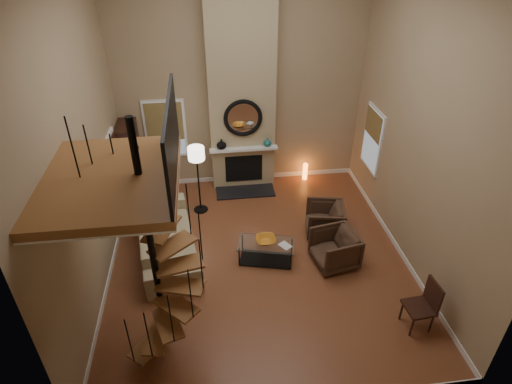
{
  "coord_description": "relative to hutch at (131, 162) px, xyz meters",
  "views": [
    {
      "loc": [
        -0.91,
        -6.64,
        5.98
      ],
      "look_at": [
        0.0,
        0.4,
        1.4
      ],
      "focal_mm": 29.77,
      "sensor_mm": 36.0,
      "label": 1
    }
  ],
  "objects": [
    {
      "name": "ground",
      "position": [
        2.78,
        -2.81,
        -0.95
      ],
      "size": [
        6.0,
        6.5,
        0.01
      ],
      "primitive_type": "cube",
      "color": "brown",
      "rests_on": "ground"
    },
    {
      "name": "back_wall",
      "position": [
        2.78,
        0.44,
        1.8
      ],
      "size": [
        6.0,
        0.02,
        5.5
      ],
      "primitive_type": "cube",
      "color": "tan",
      "rests_on": "ground"
    },
    {
      "name": "front_wall",
      "position": [
        2.78,
        -6.06,
        1.8
      ],
      "size": [
        6.0,
        0.02,
        5.5
      ],
      "primitive_type": "cube",
      "color": "tan",
      "rests_on": "ground"
    },
    {
      "name": "left_wall",
      "position": [
        -0.22,
        -2.81,
        1.8
      ],
      "size": [
        0.02,
        6.5,
        5.5
      ],
      "primitive_type": "cube",
      "color": "tan",
      "rests_on": "ground"
    },
    {
      "name": "right_wall",
      "position": [
        5.78,
        -2.81,
        1.8
      ],
      "size": [
        0.02,
        6.5,
        5.5
      ],
      "primitive_type": "cube",
      "color": "tan",
      "rests_on": "ground"
    },
    {
      "name": "baseboard_back",
      "position": [
        2.78,
        0.43,
        -0.89
      ],
      "size": [
        6.0,
        0.02,
        0.12
      ],
      "primitive_type": "cube",
      "color": "white",
      "rests_on": "ground"
    },
    {
      "name": "baseboard_left",
      "position": [
        -0.21,
        -2.81,
        -0.89
      ],
      "size": [
        0.02,
        6.5,
        0.12
      ],
      "primitive_type": "cube",
      "color": "white",
      "rests_on": "ground"
    },
    {
      "name": "baseboard_right",
      "position": [
        5.77,
        -2.81,
        -0.89
      ],
      "size": [
        0.02,
        6.5,
        0.12
      ],
      "primitive_type": "cube",
      "color": "white",
      "rests_on": "ground"
    },
    {
      "name": "chimney_breast",
      "position": [
        2.78,
        0.25,
        1.8
      ],
      "size": [
        1.6,
        0.38,
        5.5
      ],
      "primitive_type": "cube",
      "color": "tan",
      "rests_on": "ground"
    },
    {
      "name": "hearth",
      "position": [
        2.78,
        -0.24,
        -0.93
      ],
      "size": [
        1.5,
        0.6,
        0.04
      ],
      "primitive_type": "cube",
      "color": "black",
      "rests_on": "ground"
    },
    {
      "name": "firebox",
      "position": [
        2.78,
        0.05,
        -0.4
      ],
      "size": [
        0.95,
        0.02,
        0.72
      ],
      "primitive_type": "cube",
      "color": "black",
      "rests_on": "chimney_breast"
    },
    {
      "name": "mantel",
      "position": [
        2.78,
        -0.03,
        0.2
      ],
      "size": [
        1.7,
        0.18,
        0.06
      ],
      "primitive_type": "cube",
      "color": "white",
      "rests_on": "chimney_breast"
    },
    {
      "name": "mirror_frame",
      "position": [
        2.78,
        0.03,
        1.0
      ],
      "size": [
        0.94,
        0.1,
        0.94
      ],
      "primitive_type": "torus",
      "rotation": [
        1.57,
        0.0,
        0.0
      ],
      "color": "black",
      "rests_on": "chimney_breast"
    },
    {
      "name": "mirror_disc",
      "position": [
        2.78,
        0.04,
        1.0
      ],
      "size": [
        0.8,
        0.01,
        0.8
      ],
      "primitive_type": "cylinder",
      "rotation": [
        1.57,
        0.0,
        0.0
      ],
      "color": "white",
      "rests_on": "chimney_breast"
    },
    {
      "name": "vase_left",
      "position": [
        2.23,
        0.01,
        0.35
      ],
      "size": [
        0.24,
        0.24,
        0.25
      ],
      "primitive_type": "imported",
      "color": "black",
      "rests_on": "mantel"
    },
    {
      "name": "vase_right",
      "position": [
        3.38,
        0.01,
        0.33
      ],
      "size": [
        0.2,
        0.2,
        0.21
      ],
      "primitive_type": "imported",
      "color": "#1B5D5E",
      "rests_on": "mantel"
    },
    {
      "name": "window_back",
      "position": [
        0.88,
        0.41,
        0.67
      ],
      "size": [
        1.02,
        0.06,
        1.52
      ],
      "color": "white",
      "rests_on": "back_wall"
    },
    {
      "name": "window_right",
      "position": [
        5.75,
        -0.81,
        0.68
      ],
      "size": [
        0.06,
        1.02,
        1.52
      ],
      "color": "white",
      "rests_on": "right_wall"
    },
    {
      "name": "entry_door",
      "position": [
        -0.18,
        -1.01,
        0.1
      ],
      "size": [
        0.1,
        1.05,
        2.16
      ],
      "color": "white",
      "rests_on": "ground"
    },
    {
      "name": "loft",
      "position": [
        0.73,
        -4.61,
        2.29
      ],
      "size": [
        1.7,
        2.2,
        1.09
      ],
      "color": "#925C2F",
      "rests_on": "left_wall"
    },
    {
      "name": "spiral_stair",
      "position": [
        0.99,
        -4.6,
        0.83
      ],
      "size": [
        1.47,
        1.47,
        4.06
      ],
      "color": "black",
      "rests_on": "ground"
    },
    {
      "name": "hutch",
      "position": [
        0.0,
        0.0,
        0.0
      ],
      "size": [
        0.42,
        0.9,
        2.01
      ],
      "primitive_type": "cube",
      "color": "#331811",
      "rests_on": "ground"
    },
    {
      "name": "sofa",
      "position": [
        0.9,
        -2.31,
        -0.55
      ],
      "size": [
        1.46,
        2.88,
        0.81
      ],
      "primitive_type": "imported",
      "rotation": [
        0.0,
        0.0,
        1.71
      ],
      "color": "tan",
      "rests_on": "ground"
    },
    {
      "name": "armchair_near",
      "position": [
        4.43,
        -2.14,
        -0.6
      ],
      "size": [
        0.95,
        0.93,
        0.75
      ],
      "primitive_type": "imported",
      "rotation": [
        0.0,
        0.0,
        -1.75
      ],
      "color": "#432D1F",
      "rests_on": "ground"
    },
    {
      "name": "armchair_far",
      "position": [
        4.37,
        -3.1,
        -0.6
      ],
      "size": [
        0.98,
        0.96,
        0.77
      ],
      "primitive_type": "imported",
      "rotation": [
        0.0,
        0.0,
        -1.38
      ],
      "color": "#432D1F",
      "rests_on": "ground"
    },
    {
      "name": "coffee_table",
      "position": [
        2.92,
        -2.88,
        -0.67
      ],
      "size": [
        1.26,
        0.84,
        0.44
      ],
      "color": "silver",
      "rests_on": "ground"
    },
    {
      "name": "bowl",
      "position": [
        2.92,
        -2.83,
        -0.45
      ],
      "size": [
        0.41,
        0.41,
        0.1
      ],
      "primitive_type": "imported",
      "color": "orange",
      "rests_on": "coffee_table"
    },
    {
      "name": "book",
      "position": [
        3.27,
        -3.03,
        -0.49
      ],
      "size": [
        0.29,
        0.31,
        0.02
      ],
      "primitive_type": "imported",
      "rotation": [
        0.0,
        0.0,
        0.59
      ],
      "color": "gray",
      "rests_on": "coffee_table"
    },
    {
      "name": "floor_lamp",
      "position": [
        1.62,
        -0.88,
        0.46
      ],
      "size": [
        0.38,
        0.38,
        1.7
      ],
      "color": "black",
      "rests_on": "ground"
    },
    {
      "name": "accent_lamp",
      "position": [
        4.45,
        0.2,
        -0.7
      ],
      "size": [
        0.13,
        0.13,
        0.45
      ],
      "primitive_type": "cylinder",
      "color": "orange",
      "rests_on": "ground"
    },
    {
      "name": "side_chair",
      "position": [
        5.33,
        -4.87,
        -0.42
      ],
      "size": [
        0.49,
        0.49,
        0.98
      ],
      "color": "#331811",
      "rests_on": "ground"
    }
  ]
}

